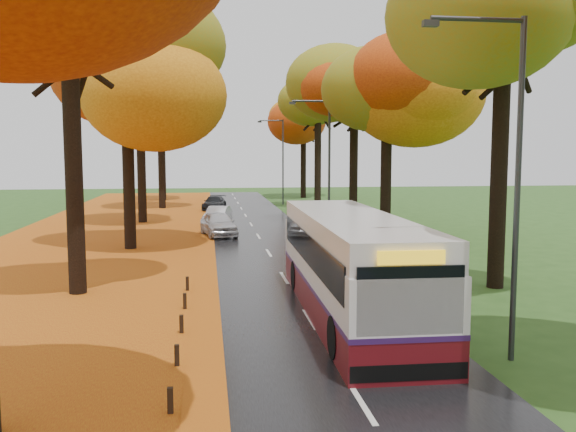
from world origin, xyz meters
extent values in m
cube|color=black|center=(0.00, 25.00, 0.02)|extent=(6.50, 90.00, 0.04)
cube|color=silver|center=(0.00, 25.00, 0.04)|extent=(0.12, 90.00, 0.01)
cube|color=maroon|center=(-9.00, 25.00, 0.01)|extent=(12.00, 90.00, 0.02)
cube|color=#BC7913|center=(-3.05, 25.00, 0.04)|extent=(0.90, 90.00, 0.01)
cylinder|color=black|center=(-7.50, 16.50, 4.58)|extent=(0.60, 0.60, 9.15)
cylinder|color=black|center=(-6.90, 26.50, 4.00)|extent=(0.60, 0.60, 8.00)
ellipsoid|color=orange|center=(-6.90, 26.50, 9.00)|extent=(9.20, 9.20, 7.18)
cylinder|color=black|center=(-7.50, 38.50, 4.29)|extent=(0.60, 0.60, 8.58)
ellipsoid|color=orange|center=(-7.50, 38.50, 9.65)|extent=(8.00, 8.00, 6.24)
cylinder|color=black|center=(-6.90, 49.50, 4.58)|extent=(0.60, 0.60, 9.15)
ellipsoid|color=orange|center=(-6.90, 49.50, 10.30)|extent=(9.20, 9.20, 7.18)
cylinder|color=black|center=(-7.50, 59.50, 4.00)|extent=(0.60, 0.60, 8.00)
ellipsoid|color=orange|center=(-7.50, 59.50, 9.00)|extent=(8.00, 8.00, 6.24)
cylinder|color=black|center=(7.50, 15.50, 4.61)|extent=(0.60, 0.60, 9.22)
cylinder|color=black|center=(6.90, 27.50, 4.10)|extent=(0.60, 0.60, 8.19)
ellipsoid|color=#C64F0E|center=(6.90, 27.50, 9.22)|extent=(9.20, 9.20, 7.18)
cylinder|color=black|center=(7.50, 37.50, 4.35)|extent=(0.60, 0.60, 8.70)
ellipsoid|color=#C64F0E|center=(7.50, 37.50, 9.79)|extent=(8.20, 8.20, 6.40)
cylinder|color=black|center=(6.90, 48.50, 4.61)|extent=(0.60, 0.60, 9.22)
ellipsoid|color=#C64F0E|center=(6.90, 48.50, 10.37)|extent=(9.20, 9.20, 7.18)
cylinder|color=black|center=(7.50, 60.50, 4.10)|extent=(0.60, 0.60, 8.19)
ellipsoid|color=#C64F0E|center=(7.50, 60.50, 9.22)|extent=(8.20, 8.20, 6.40)
cube|color=black|center=(-3.70, 6.00, 0.26)|extent=(0.11, 0.11, 0.52)
cube|color=black|center=(-3.70, 8.60, 0.26)|extent=(0.11, 0.11, 0.52)
cube|color=black|center=(-3.70, 11.20, 0.26)|extent=(0.11, 0.11, 0.52)
cube|color=black|center=(-3.70, 13.80, 0.26)|extent=(0.11, 0.11, 0.52)
cube|color=black|center=(-3.70, 16.40, 0.26)|extent=(0.11, 0.11, 0.52)
cylinder|color=#333538|center=(4.20, 8.00, 4.00)|extent=(0.14, 0.14, 8.00)
cylinder|color=#333538|center=(3.10, 8.00, 7.90)|extent=(2.20, 0.11, 0.11)
cube|color=#333538|center=(2.00, 8.00, 7.78)|extent=(0.35, 0.18, 0.14)
cylinder|color=#333538|center=(4.20, 30.00, 4.00)|extent=(0.14, 0.14, 8.00)
cylinder|color=#333538|center=(3.10, 30.00, 7.90)|extent=(2.20, 0.11, 0.11)
cube|color=#333538|center=(2.00, 30.00, 7.78)|extent=(0.35, 0.18, 0.14)
cylinder|color=#333538|center=(4.20, 52.00, 4.00)|extent=(0.14, 0.14, 8.00)
cylinder|color=#333538|center=(3.10, 52.00, 7.90)|extent=(2.20, 0.11, 0.11)
cube|color=#333538|center=(2.00, 52.00, 7.78)|extent=(0.35, 0.18, 0.14)
cube|color=#530D12|center=(1.30, 12.39, 0.51)|extent=(2.80, 11.55, 0.94)
cube|color=silver|center=(1.30, 12.39, 1.66)|extent=(2.80, 11.55, 1.36)
cube|color=silver|center=(1.30, 12.39, 2.71)|extent=(2.74, 11.32, 0.73)
cube|color=#31164D|center=(1.30, 12.39, 1.03)|extent=(2.82, 11.57, 0.13)
cube|color=black|center=(1.30, 12.39, 2.08)|extent=(2.81, 10.63, 0.89)
cube|color=black|center=(1.21, 6.67, 1.87)|extent=(2.30, 0.10, 1.46)
cube|color=yellow|center=(1.21, 6.67, 2.78)|extent=(1.44, 0.08, 0.29)
cube|color=black|center=(1.21, 6.69, 0.33)|extent=(2.57, 0.16, 0.37)
cylinder|color=black|center=(0.05, 8.50, 0.56)|extent=(0.31, 1.05, 1.05)
cylinder|color=black|center=(2.43, 8.46, 0.56)|extent=(0.31, 1.05, 1.05)
cylinder|color=black|center=(0.17, 15.86, 0.56)|extent=(0.31, 1.05, 1.05)
cylinder|color=black|center=(2.54, 15.83, 0.56)|extent=(0.31, 1.05, 1.05)
imported|color=silver|center=(-2.31, 30.59, 0.75)|extent=(2.44, 4.41, 1.42)
imported|color=#B1B3B9|center=(-2.25, 36.15, 0.66)|extent=(2.13, 3.97, 1.24)
imported|color=black|center=(-2.35, 47.20, 0.62)|extent=(2.36, 4.25, 1.16)
camera|label=1|loc=(-2.95, -5.29, 4.94)|focal=38.00mm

